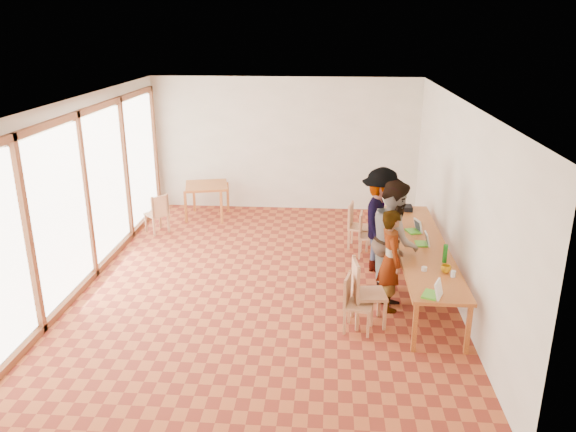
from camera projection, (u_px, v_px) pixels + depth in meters
The scene contains 25 objects.
ground at pixel (266, 281), 9.40m from camera, with size 8.00×8.00×0.00m, color #AD5129.
wall_back at pixel (285, 144), 12.68m from camera, with size 6.00×0.10×3.00m, color #EFE4CE.
wall_front at pixel (216, 322), 5.14m from camera, with size 6.00×0.10×3.00m, color #EFE4CE.
wall_right at pixel (457, 200), 8.70m from camera, with size 0.10×8.00×3.00m, color #EFE4CE.
window_wall at pixel (85, 192), 9.12m from camera, with size 0.10×8.00×3.00m, color white.
ceiling at pixel (264, 99), 8.42m from camera, with size 6.00×8.00×0.04m, color white.
communal_table at pixel (421, 247), 8.97m from camera, with size 0.80×4.00×0.75m.
side_table at pixel (207, 188), 12.31m from camera, with size 0.90×0.90×0.75m.
chair_near at pixel (353, 297), 7.76m from camera, with size 0.45×0.45×0.43m.
chair_mid at pixel (362, 286), 7.88m from camera, with size 0.51×0.51×0.52m.
chair_far at pixel (355, 221), 10.66m from camera, with size 0.48×0.48×0.46m.
chair_empty at pixel (365, 230), 10.25m from camera, with size 0.44×0.44×0.44m.
chair_spare at pixel (158, 210), 11.38m from camera, with size 0.55×0.55×0.44m.
person_near at pixel (391, 260), 8.28m from camera, with size 0.57×0.37×1.56m, color gray.
person_mid at pixel (394, 239), 8.64m from camera, with size 0.91×0.71×1.87m, color gray.
person_far at pixel (380, 220), 9.57m from camera, with size 1.18×0.68×1.82m, color gray.
laptop_near at pixel (434, 292), 7.22m from camera, with size 0.31×0.33×0.22m.
laptop_mid at pixel (424, 241), 8.92m from camera, with size 0.22×0.25×0.21m.
laptop_far at pixel (415, 228), 9.47m from camera, with size 0.29×0.31×0.22m.
yellow_mug at pixel (446, 269), 7.92m from camera, with size 0.14×0.14×0.11m, color #CA8B0B.
green_bottle at pixel (445, 254), 8.23m from camera, with size 0.07×0.07×0.28m, color #19741B.
clear_glass at pixel (453, 274), 7.79m from camera, with size 0.07×0.07×0.09m, color silver.
condiment_cup at pixel (424, 269), 7.98m from camera, with size 0.08×0.08×0.06m, color white.
pink_phone at pixel (397, 211), 10.52m from camera, with size 0.05×0.10×0.01m, color #F2428A.
black_pouch at pixel (408, 208), 10.57m from camera, with size 0.16×0.26×0.09m, color black.
Camera 1 is at (0.99, -8.48, 4.08)m, focal length 35.00 mm.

